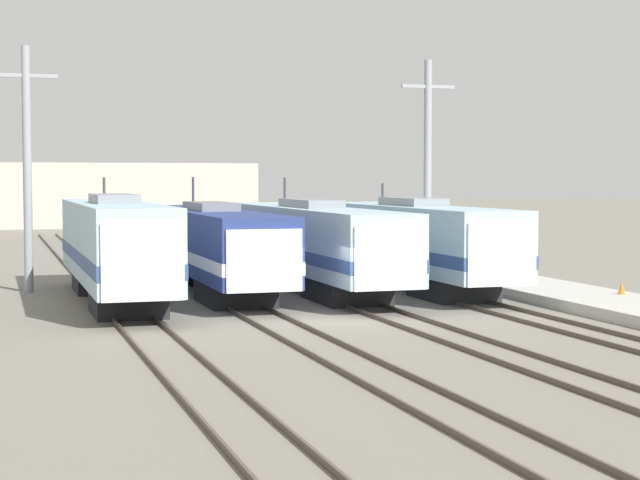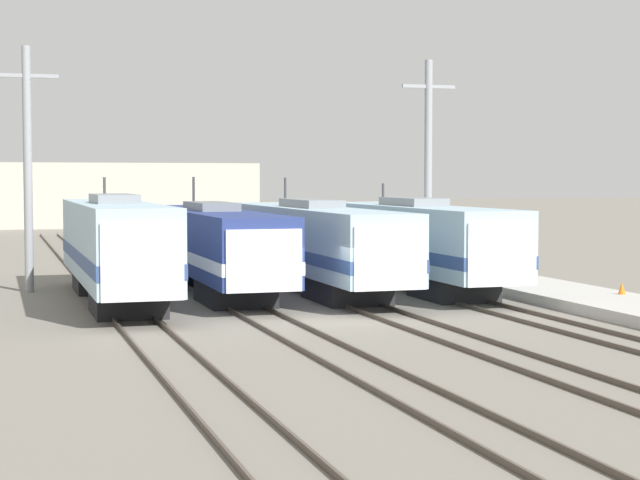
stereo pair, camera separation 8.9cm
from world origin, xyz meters
TOP-DOWN VIEW (x-y plane):
  - ground_plane at (0.00, 0.00)m, footprint 400.00×400.00m
  - rail_pair_far_left at (-6.68, 0.00)m, footprint 1.51×120.00m
  - rail_pair_center_left at (-2.23, 0.00)m, footprint 1.51×120.00m
  - rail_pair_center_right at (2.23, 0.00)m, footprint 1.51×120.00m
  - rail_pair_far_right at (6.68, 0.00)m, footprint 1.51×120.00m
  - locomotive_far_left at (-6.68, 7.11)m, footprint 2.98×16.78m
  - locomotive_center_left at (-2.23, 9.74)m, footprint 3.02×19.02m
  - locomotive_center_right at (2.23, 9.56)m, footprint 3.03×19.92m
  - locomotive_far_right at (6.68, 8.37)m, footprint 3.06×17.57m
  - catenary_tower_left at (-9.83, 12.47)m, footprint 2.71×0.38m
  - catenary_tower_right at (8.88, 12.47)m, footprint 2.71×0.38m
  - platform at (10.92, 0.00)m, footprint 4.00×120.00m
  - traffic_cone at (12.16, 0.76)m, footprint 0.29×0.29m
  - depot_building at (-2.62, 76.59)m, footprint 35.13×10.80m

SIDE VIEW (x-z plane):
  - ground_plane at x=0.00m, z-range 0.00..0.00m
  - rail_pair_far_left at x=-6.68m, z-range 0.00..0.15m
  - rail_pair_center_left at x=-2.23m, z-range 0.00..0.15m
  - rail_pair_center_right at x=2.23m, z-range 0.00..0.15m
  - rail_pair_far_right at x=6.68m, z-range 0.00..0.15m
  - platform at x=10.92m, z-range 0.00..0.42m
  - traffic_cone at x=12.16m, z-range 0.42..0.91m
  - locomotive_center_left at x=-2.23m, z-range -0.48..4.54m
  - locomotive_center_right at x=2.23m, z-range -0.42..4.57m
  - locomotive_far_right at x=6.68m, z-range -0.25..4.46m
  - locomotive_far_left at x=-6.68m, z-range -0.28..4.72m
  - depot_building at x=-2.62m, z-range 0.00..6.47m
  - catenary_tower_left at x=-9.83m, z-range 0.18..10.82m
  - catenary_tower_right at x=8.88m, z-range 0.18..10.82m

